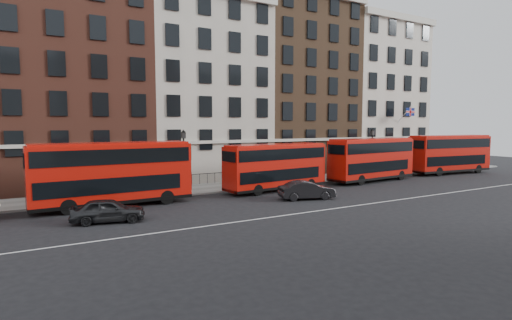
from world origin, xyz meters
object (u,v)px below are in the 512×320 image
bus_d (372,158)px  car_front (307,190)px  bus_b (112,172)px  bus_c (276,166)px  bus_e (450,153)px  car_rear (108,210)px  traffic_light (431,153)px

bus_d → car_front: size_ratio=2.45×
bus_d → bus_b: bearing=174.8°
bus_d → bus_c: bearing=174.8°
bus_e → car_front: bus_e is taller
car_front → car_rear: bearing=105.7°
bus_d → traffic_light: (12.42, 2.11, 0.05)m
bus_b → bus_d: bearing=-2.0°
car_rear → traffic_light: size_ratio=1.30×
bus_b → bus_d: 25.72m
bus_c → bus_e: size_ratio=0.90×
bus_c → car_front: size_ratio=2.30×
bus_d → bus_e: bus_e is taller
car_rear → car_front: car_rear is taller
bus_b → car_rear: size_ratio=2.60×
bus_e → bus_c: bearing=-174.9°
car_rear → bus_e: bearing=-70.1°
bus_b → car_front: bus_b is taller
bus_e → car_front: (-24.93, -4.67, -1.76)m
car_rear → traffic_light: traffic_light is taller
bus_e → bus_d: bearing=-174.9°
traffic_light → car_rear: bearing=-170.3°
bus_b → bus_e: bus_e is taller
bus_c → bus_e: bearing=-6.0°
bus_c → traffic_light: size_ratio=3.09×
bus_c → car_rear: (-15.05, -4.62, -1.51)m
bus_b → bus_c: bus_b is taller
bus_b → traffic_light: bearing=1.1°
bus_d → car_rear: bearing=-175.4°
bus_d → traffic_light: bearing=4.4°
bus_c → bus_d: (11.82, 0.00, 0.16)m
bus_d → bus_e: size_ratio=0.96×
traffic_light → bus_b: bearing=-176.8°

